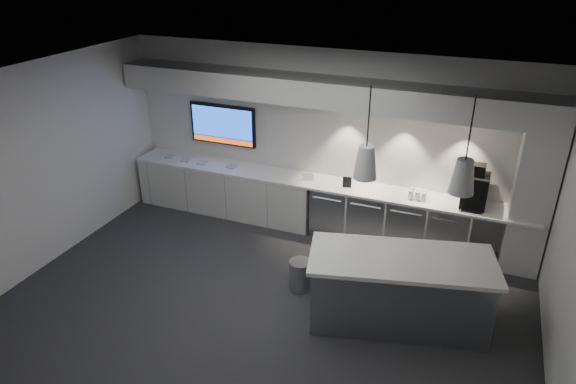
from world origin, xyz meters
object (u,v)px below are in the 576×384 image
at_px(bin, 300,275).
at_px(island, 399,290).
at_px(coffee_machine, 475,189).
at_px(wall_tv, 223,124).

bearing_deg(bin, island, -7.70).
bearing_deg(island, bin, 158.62).
xyz_separation_m(island, bin, (-1.40, 0.19, -0.26)).
xyz_separation_m(bin, coffee_machine, (2.09, 1.75, 0.95)).
distance_m(bin, coffee_machine, 2.89).
distance_m(wall_tv, coffee_machine, 4.35).
relative_size(island, coffee_machine, 3.70).
bearing_deg(island, wall_tv, 135.32).
bearing_deg(wall_tv, island, -31.01).
distance_m(island, bin, 1.44).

